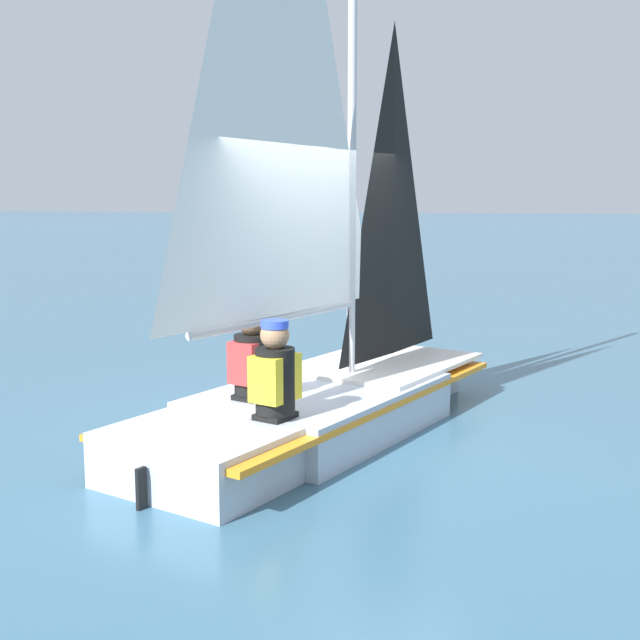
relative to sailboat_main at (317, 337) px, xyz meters
The scene contains 4 objects.
ground_plane 0.86m from the sailboat_main, 19.29° to the right, with size 260.00×260.00×0.00m, color #38607A.
sailboat_main is the anchor object (origin of this frame).
sailor_helm 0.71m from the sailboat_main, 140.26° to the left, with size 0.41×0.38×1.16m.
sailor_crew 1.09m from the sailboat_main, behind, with size 0.41×0.38×1.16m.
Camera 1 is at (-6.74, -1.68, 2.05)m, focal length 45.00 mm.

